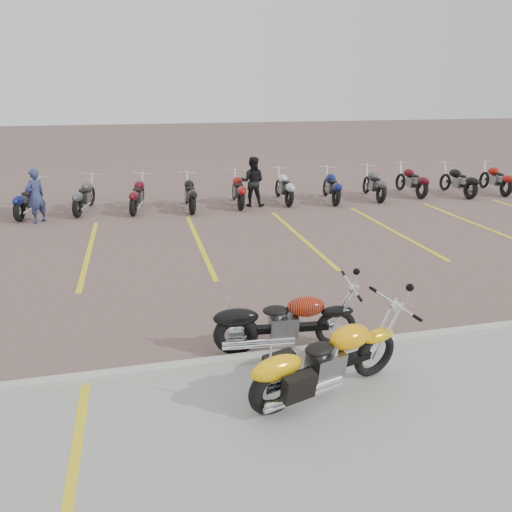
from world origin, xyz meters
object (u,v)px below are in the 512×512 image
Objects in this scene: person_a at (36,196)px; person_b at (253,182)px; yellow_cruiser at (322,363)px; flame_cruiser at (282,324)px.

person_a is 6.67m from person_b.
person_a is (-5.02, 10.19, 0.33)m from yellow_cruiser.
flame_cruiser is 1.37× the size of person_a.
yellow_cruiser is at bearing 104.24° from person_b.
person_b is at bearing 84.99° from flame_cruiser.
flame_cruiser is at bearing 73.84° from person_a.
person_b is (1.62, 10.84, 0.35)m from yellow_cruiser.
person_b is at bearing 64.66° from yellow_cruiser.
person_a is at bearing 99.37° from yellow_cruiser.
flame_cruiser is (-0.17, 1.22, -0.02)m from yellow_cruiser.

